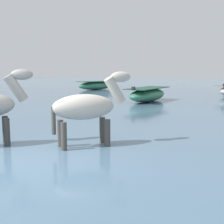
# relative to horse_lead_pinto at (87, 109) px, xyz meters

# --- Properties ---
(ground_plane) EXTENTS (120.00, 120.00, 0.00)m
(ground_plane) POSITION_rel_horse_lead_pinto_xyz_m (-0.63, -1.74, -1.23)
(ground_plane) COLOR #84755B
(water_surface) EXTENTS (90.00, 90.00, 0.37)m
(water_surface) POSITION_rel_horse_lead_pinto_xyz_m (-0.63, 8.26, -1.05)
(water_surface) COLOR slate
(water_surface) RESTS_ON ground
(horse_lead_pinto) EXTENTS (1.63, 1.55, 2.09)m
(horse_lead_pinto) POSITION_rel_horse_lead_pinto_xyz_m (0.00, 0.00, 0.00)
(horse_lead_pinto) COLOR beige
(horse_lead_pinto) RESTS_ON ground
(boat_mid_channel) EXTENTS (2.76, 3.81, 0.87)m
(boat_mid_channel) POSITION_rel_horse_lead_pinto_xyz_m (-7.84, 17.85, -0.50)
(boat_mid_channel) COLOR #337556
(boat_mid_channel) RESTS_ON water_surface
(boat_distant_west) EXTENTS (1.92, 3.73, 0.90)m
(boat_distant_west) POSITION_rel_horse_lead_pinto_xyz_m (-1.18, 10.01, -0.49)
(boat_distant_west) COLOR #337556
(boat_distant_west) RESTS_ON water_surface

